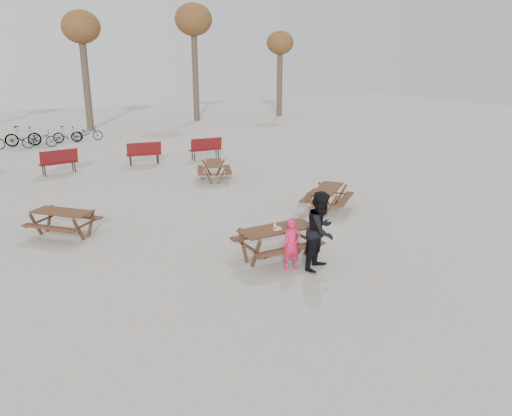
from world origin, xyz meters
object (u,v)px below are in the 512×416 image
main_picnic_table (277,235)px  picnic_table_far (214,171)px  food_tray (277,229)px  picnic_table_north (63,223)px  soda_bottle (275,227)px  adult (321,231)px  picnic_table_east (327,199)px  child (292,245)px

main_picnic_table → picnic_table_far: (2.10, 7.92, -0.24)m
food_tray → picnic_table_north: bearing=133.3°
soda_bottle → picnic_table_north: bearing=132.7°
adult → picnic_table_far: bearing=51.1°
soda_bottle → picnic_table_east: 4.50m
child → adult: adult is taller
soda_bottle → adult: bearing=-51.0°
soda_bottle → picnic_table_far: soda_bottle is taller
main_picnic_table → child: (-0.05, -0.71, 0.01)m
picnic_table_east → adult: bearing=-168.4°
soda_bottle → main_picnic_table: bearing=40.2°
picnic_table_north → picnic_table_far: picnic_table_far is taller
main_picnic_table → food_tray: size_ratio=10.00×
adult → picnic_table_north: size_ratio=1.13×
child → food_tray: bearing=103.5°
child → adult: (0.61, -0.26, 0.31)m
food_tray → child: 0.63m
child → adult: bearing=-11.2°
adult → picnic_table_north: (-4.69, 5.19, -0.56)m
soda_bottle → picnic_table_far: bearing=74.4°
main_picnic_table → picnic_table_far: bearing=75.1°
food_tray → adult: size_ratio=0.10×
child → adult: 0.73m
child → picnic_table_east: child is taller
main_picnic_table → soda_bottle: size_ratio=10.59×
adult → picnic_table_east: size_ratio=1.08×
soda_bottle → picnic_table_north: (-4.00, 4.33, -0.50)m
soda_bottle → adult: size_ratio=0.09×
soda_bottle → child: size_ratio=0.14×
child → picnic_table_east: bearing=54.8°
food_tray → soda_bottle: soda_bottle is taller
food_tray → child: child is taller
picnic_table_east → picnic_table_far: 5.55m
main_picnic_table → picnic_table_east: bearing=36.2°
picnic_table_north → child: bearing=-2.7°
soda_bottle → picnic_table_far: size_ratio=0.11×
food_tray → picnic_table_north: size_ratio=0.11×
picnic_table_far → food_tray: bearing=-172.0°
main_picnic_table → picnic_table_north: size_ratio=1.12×
main_picnic_table → picnic_table_far: main_picnic_table is taller
soda_bottle → child: bearing=-81.9°
soda_bottle → adult: (0.69, -0.85, 0.06)m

